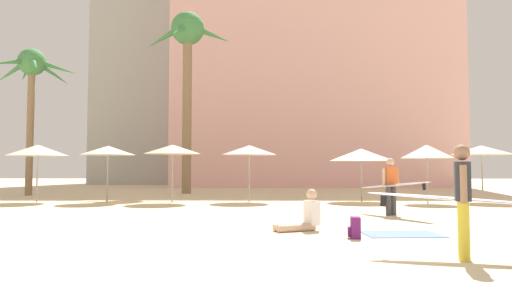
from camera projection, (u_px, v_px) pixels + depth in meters
ground at (252, 266)px, 6.51m from camera, size 120.00×120.00×0.00m
hotel_pink at (312, 74)px, 38.12m from camera, size 21.99×8.25×18.43m
hotel_tower_gray at (170, 46)px, 46.36m from camera, size 12.32×10.76×27.45m
palm_tree_far_left at (187, 49)px, 26.37m from camera, size 4.90×4.89×10.38m
palm_tree_left at (32, 75)px, 24.30m from camera, size 4.47×4.09×7.72m
cafe_umbrella_0 at (249, 150)px, 19.37m from camera, size 2.31×2.31×2.37m
cafe_umbrella_1 at (427, 152)px, 18.54m from camera, size 2.05×2.05×2.35m
cafe_umbrella_2 at (361, 155)px, 19.52m from camera, size 2.69×2.69×2.23m
cafe_umbrella_3 at (172, 149)px, 18.81m from camera, size 2.30×2.30×2.36m
cafe_umbrella_4 at (108, 150)px, 18.99m from camera, size 2.22×2.22×2.33m
cafe_umbrella_5 at (481, 150)px, 19.19m from camera, size 2.44×2.44×2.35m
cafe_umbrella_6 at (38, 150)px, 19.14m from camera, size 2.45×2.45×2.38m
beach_towel at (401, 234)px, 9.67m from camera, size 1.64×1.17×0.01m
backpack at (355, 228)px, 9.13m from camera, size 0.26×0.32×0.42m
person_mid_center at (460, 197)px, 7.08m from camera, size 2.70×1.11×1.74m
person_mid_right at (304, 216)px, 10.30m from camera, size 1.07×0.76×0.92m
person_far_left at (392, 184)px, 13.61m from camera, size 1.70×2.62×1.70m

